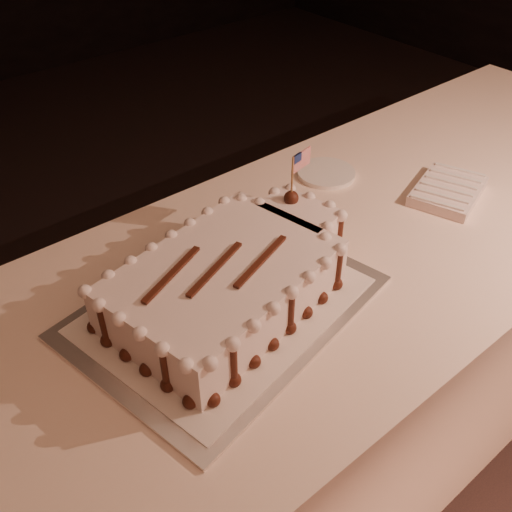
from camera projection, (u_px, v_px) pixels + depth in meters
banquet_table at (333, 346)px, 1.54m from camera, size 2.40×0.80×0.75m
cake_board at (225, 306)px, 1.12m from camera, size 0.64×0.52×0.01m
doily at (225, 304)px, 1.12m from camera, size 0.57×0.47×0.00m
sheet_cake at (234, 277)px, 1.10m from camera, size 0.55×0.37×0.21m
napkin_stack at (448, 191)px, 1.43m from camera, size 0.24×0.20×0.03m
side_plate at (326, 173)px, 1.51m from camera, size 0.15×0.15×0.01m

